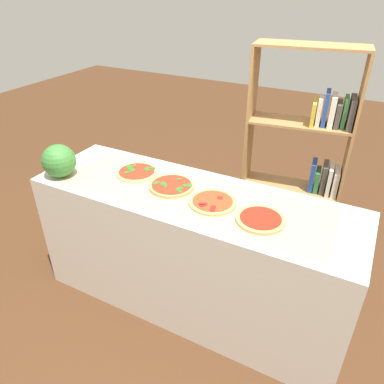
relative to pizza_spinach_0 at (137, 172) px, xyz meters
name	(u,v)px	position (x,y,z in m)	size (l,w,h in m)	color
ground_plane	(192,299)	(0.47, -0.08, -0.92)	(12.00, 12.00, 0.00)	#4C2D19
counter	(192,252)	(0.47, -0.08, -0.47)	(2.11, 0.66, 0.91)	beige
parchment_paper	(192,195)	(0.47, -0.08, -0.01)	(1.74, 0.53, 0.00)	tan
pizza_spinach_0	(137,172)	(0.00, 0.00, 0.00)	(0.29, 0.29, 0.02)	#DBB26B
pizza_spinach_1	(172,186)	(0.31, -0.06, 0.00)	(0.29, 0.29, 0.03)	tan
pizza_pepperoni_2	(213,202)	(0.63, -0.11, 0.00)	(0.29, 0.29, 0.02)	tan
pizza_plain_3	(260,219)	(0.94, -0.15, 0.00)	(0.28, 0.28, 0.02)	tan
watermelon	(59,161)	(-0.43, -0.27, 0.10)	(0.22, 0.22, 0.22)	#387A33
bookshelf	(307,159)	(0.96, 0.96, -0.09)	(0.81, 0.38, 1.68)	#A87A47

